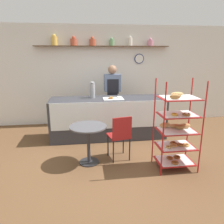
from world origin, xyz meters
TOP-DOWN VIEW (x-y plane):
  - ground_plane at (0.00, 0.00)m, footprint 14.00×14.00m
  - back_wall at (-0.00, 2.29)m, footprint 10.00×0.30m
  - display_counter at (0.00, 1.07)m, footprint 2.68×0.77m
  - pastry_rack at (0.99, -0.54)m, footprint 0.68×0.50m
  - person_worker at (0.18, 1.64)m, footprint 0.41×0.23m
  - cafe_table at (-0.50, -0.18)m, footprint 0.66×0.66m
  - cafe_chair at (0.08, -0.15)m, footprint 0.45×0.45m
  - coffee_carafe at (-0.35, 1.18)m, footprint 0.12×0.12m
  - donut_tray_counter at (0.14, 0.99)m, footprint 0.46×0.33m

SIDE VIEW (x-z plane):
  - ground_plane at x=0.00m, z-range 0.00..0.00m
  - display_counter at x=0.00m, z-range 0.00..0.95m
  - cafe_chair at x=0.08m, z-range 0.10..0.97m
  - cafe_table at x=-0.50m, z-range 0.18..0.90m
  - pastry_rack at x=0.99m, z-range -0.07..1.49m
  - person_worker at x=0.18m, z-range 0.08..1.75m
  - donut_tray_counter at x=0.14m, z-range 0.94..0.99m
  - coffee_carafe at x=-0.35m, z-range 0.94..1.33m
  - back_wall at x=0.00m, z-range 0.02..2.72m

